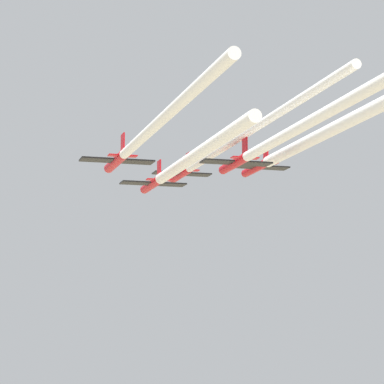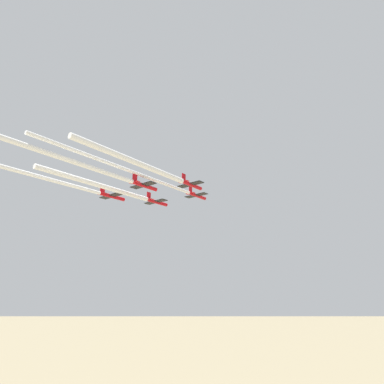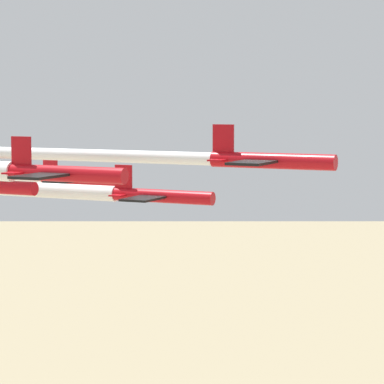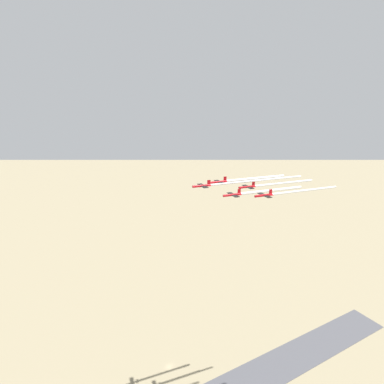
{
  "view_description": "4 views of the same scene",
  "coord_description": "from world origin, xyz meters",
  "px_view_note": "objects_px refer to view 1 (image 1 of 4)",
  "views": [
    {
      "loc": [
        143.37,
        16.31,
        106.91
      ],
      "look_at": [
        25.37,
        -21.32,
        126.11
      ],
      "focal_mm": 85.0,
      "sensor_mm": 36.0,
      "label": 1
    },
    {
      "loc": [
        55.98,
        66.69,
        100.52
      ],
      "look_at": [
        24.68,
        -28.54,
        131.68
      ],
      "focal_mm": 28.0,
      "sensor_mm": 36.0,
      "label": 2
    },
    {
      "loc": [
        -24.43,
        12.73,
        132.83
      ],
      "look_at": [
        27.37,
        -18.59,
        126.71
      ],
      "focal_mm": 85.0,
      "sensor_mm": 36.0,
      "label": 3
    },
    {
      "loc": [
        48.29,
        -150.77,
        161.64
      ],
      "look_at": [
        20.85,
        -25.95,
        126.47
      ],
      "focal_mm": 28.0,
      "sensor_mm": 36.0,
      "label": 4
    }
  ],
  "objects_px": {
    "jet_1": "(153,184)",
    "jet_0": "(181,174)",
    "jet_2": "(257,167)",
    "jet_3": "(117,161)",
    "jet_4": "(236,163)"
  },
  "relations": [
    {
      "from": "jet_1",
      "to": "jet_0",
      "type": "bearing_deg",
      "value": 59.53
    },
    {
      "from": "jet_1",
      "to": "jet_2",
      "type": "bearing_deg",
      "value": 0.0
    },
    {
      "from": "jet_0",
      "to": "jet_3",
      "type": "relative_size",
      "value": 1.0
    },
    {
      "from": "jet_4",
      "to": "jet_3",
      "type": "bearing_deg",
      "value": 180.0
    },
    {
      "from": "jet_0",
      "to": "jet_4",
      "type": "xyz_separation_m",
      "value": [
        19.6,
        13.04,
        -2.68
      ]
    },
    {
      "from": "jet_1",
      "to": "jet_3",
      "type": "xyz_separation_m",
      "value": [
        13.64,
        0.75,
        0.39
      ]
    },
    {
      "from": "jet_0",
      "to": "jet_2",
      "type": "xyz_separation_m",
      "value": [
        5.97,
        12.28,
        -0.77
      ]
    },
    {
      "from": "jet_2",
      "to": "jet_1",
      "type": "bearing_deg",
      "value": -180.0
    },
    {
      "from": "jet_4",
      "to": "jet_0",
      "type": "bearing_deg",
      "value": 90.0
    },
    {
      "from": "jet_1",
      "to": "jet_4",
      "type": "distance_m",
      "value": 13.69
    },
    {
      "from": "jet_0",
      "to": "jet_3",
      "type": "height_order",
      "value": "jet_0"
    },
    {
      "from": "jet_3",
      "to": "jet_0",
      "type": "bearing_deg",
      "value": 59.53
    },
    {
      "from": "jet_0",
      "to": "jet_1",
      "type": "relative_size",
      "value": 1.0
    },
    {
      "from": "jet_1",
      "to": "jet_4",
      "type": "xyz_separation_m",
      "value": [
        5.97,
        12.28,
        0.89
      ]
    },
    {
      "from": "jet_4",
      "to": "jet_1",
      "type": "bearing_deg",
      "value": 120.47
    }
  ]
}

